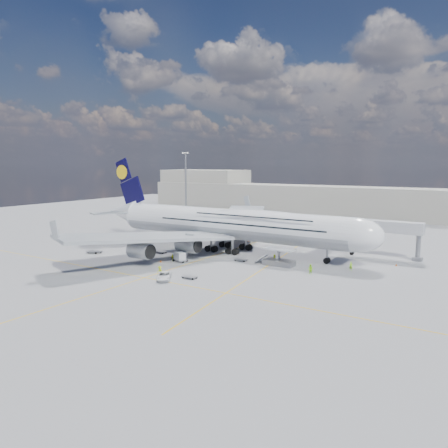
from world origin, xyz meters
The scene contains 31 objects.
ground centered at (0.00, 0.00, 0.00)m, with size 300.00×300.00×0.00m, color gray.
taxi_line_main centered at (0.00, 0.00, 0.01)m, with size 0.25×220.00×0.01m, color #E6AE0C.
taxi_line_cross centered at (0.00, -20.00, 0.01)m, with size 120.00×0.25×0.01m, color #E6AE0C.
taxi_line_diag centered at (14.00, 10.00, 0.01)m, with size 0.25×100.00×0.01m, color #E6AE0C.
airliner centered at (0.26, 10.00, 6.87)m, with size 77.26×79.15×23.71m.
jet_bridge centered at (29.81, 20.94, 6.85)m, with size 18.80×12.10×8.50m.
cargo_loader centered at (16.82, 2.89, 1.25)m, with size 8.53×3.20×3.67m.
light_mast centered at (-40.00, 45.00, 13.21)m, with size 3.00×0.70×25.50m.
terminal centered at (0.00, 95.00, 6.00)m, with size 180.00×16.00×12.00m, color #B2AD9E.
hangar centered at (-70.00, 100.00, 9.00)m, with size 40.00×22.00×18.00m, color #B2AD9E.
dolly_row_a centered at (-15.98, -4.47, 0.38)m, with size 3.77×2.85×0.49m.
dolly_row_b centered at (-12.63, -0.87, 0.35)m, with size 3.34×2.12×0.46m.
dolly_row_c centered at (-2.74, -5.77, 1.15)m, with size 3.81×3.03×2.13m.
dolly_back centered at (-25.79, -9.68, 0.39)m, with size 3.84×2.97×0.50m.
dolly_nose_far centered at (7.51, -15.88, 0.32)m, with size 2.94×1.76×0.41m.
dolly_nose_near centered at (8.22, 1.96, 0.31)m, with size 2.84×1.71×0.40m.
baggage_tug centered at (-6.44, -0.39, 0.74)m, with size 2.86×1.67×1.69m.
catering_truck_inner centered at (-2.38, 30.15, 1.90)m, with size 7.32×5.15×4.03m.
catering_truck_outer centered at (-16.88, 47.97, 1.68)m, with size 6.25×2.93×3.61m.
service_van centered at (4.13, -19.21, 0.72)m, with size 2.41×5.22×1.45m, color white.
crew_nose centered at (31.18, 6.64, 0.87)m, with size 0.63×0.42×1.74m, color #95EC18.
crew_loader centered at (25.49, -0.79, 1.00)m, with size 0.97×0.76×2.00m, color #9DF71A.
crew_wing centered at (-4.85, -5.76, 0.76)m, with size 0.89×0.37×1.53m, color yellow.
crew_van centered at (15.14, 4.57, 0.92)m, with size 0.89×0.58×1.83m, color #E3FA1A.
crew_tug centered at (1.77, -17.66, 1.01)m, with size 1.30×0.75×2.01m, color #CFEB18.
cone_nose centered at (38.15, 15.52, 0.25)m, with size 0.41×0.41×0.52m.
cone_wing_left_inner centered at (-2.45, 24.28, 0.30)m, with size 0.49×0.49×0.62m.
cone_wing_left_outer centered at (-19.31, 38.37, 0.24)m, with size 0.39×0.39×0.50m.
cone_wing_right_inner centered at (-5.19, -1.54, 0.27)m, with size 0.45×0.45×0.57m.
cone_wing_right_outer centered at (-5.92, -8.49, 0.25)m, with size 0.41×0.41×0.52m.
cone_tail centered at (-37.98, 11.33, 0.26)m, with size 0.42×0.42×0.54m.
Camera 1 is at (55.85, -79.49, 21.53)m, focal length 35.00 mm.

